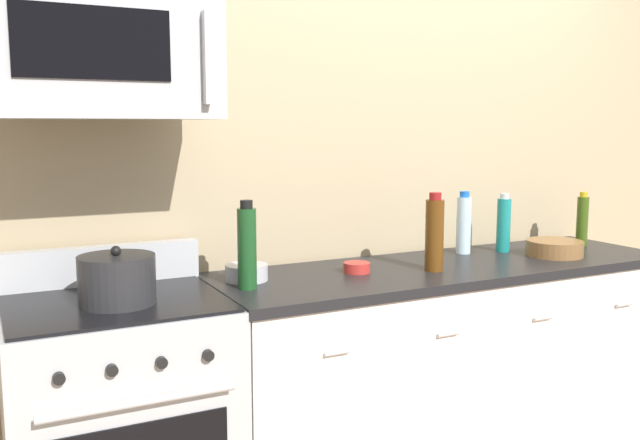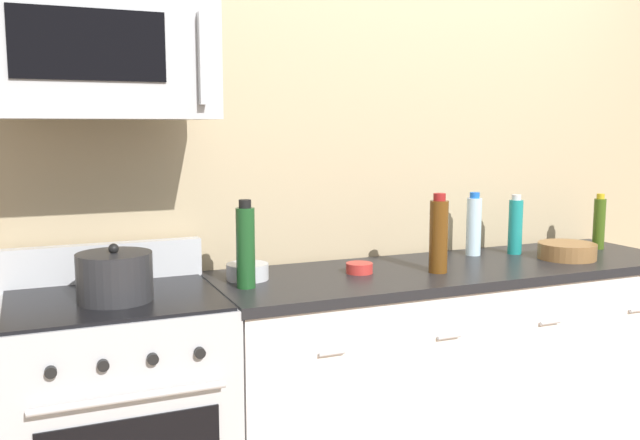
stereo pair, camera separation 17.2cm
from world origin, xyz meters
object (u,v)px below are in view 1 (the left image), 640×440
(bottle_olive_oil, at_px, (582,220))
(bottle_wine_amber, at_px, (434,234))
(bottle_water_clear, at_px, (464,224))
(bowl_wooden_salad, at_px, (555,247))
(stockpot, at_px, (117,280))
(bowl_red_small, at_px, (357,267))
(bowl_steel_prep, at_px, (247,272))
(bottle_sparkling_teal, at_px, (504,224))
(microwave, at_px, (103,59))
(range_oven, at_px, (120,423))
(bottle_wine_green, at_px, (247,247))

(bottle_olive_oil, bearing_deg, bottle_wine_amber, -171.13)
(bottle_water_clear, bearing_deg, bowl_wooden_salad, -35.46)
(stockpot, bearing_deg, bottle_olive_oil, 3.08)
(bottle_olive_oil, xyz_separation_m, bowl_red_small, (-1.35, -0.05, -0.11))
(bottle_water_clear, relative_size, bowl_steel_prep, 1.77)
(bottle_water_clear, relative_size, bottle_wine_amber, 0.90)
(bottle_wine_amber, relative_size, bowl_red_small, 2.96)
(bottle_sparkling_teal, distance_m, bowl_steel_prep, 1.34)
(microwave, xyz_separation_m, stockpot, (-0.00, -0.10, -0.74))
(range_oven, distance_m, bottle_olive_oil, 2.41)
(bowl_red_small, bearing_deg, range_oven, -178.46)
(bottle_wine_green, bearing_deg, bowl_steel_prep, 70.65)
(microwave, height_order, bowl_red_small, microwave)
(range_oven, relative_size, stockpot, 4.11)
(bottle_sparkling_teal, height_order, stockpot, bottle_sparkling_teal)
(range_oven, bearing_deg, bowl_steel_prep, 10.18)
(bowl_wooden_salad, bearing_deg, bowl_red_small, 174.56)
(bottle_sparkling_teal, height_order, bowl_wooden_salad, bottle_sparkling_teal)
(microwave, relative_size, bottle_olive_oil, 2.71)
(bottle_water_clear, height_order, bottle_wine_amber, bottle_wine_amber)
(bottle_sparkling_teal, bearing_deg, range_oven, -176.14)
(bottle_wine_amber, bearing_deg, bowl_wooden_salad, 1.58)
(bowl_wooden_salad, bearing_deg, microwave, 176.71)
(bowl_red_small, bearing_deg, microwave, 178.94)
(bottle_water_clear, distance_m, bottle_wine_green, 1.20)
(range_oven, distance_m, bottle_sparkling_teal, 1.96)
(microwave, height_order, bottle_wine_amber, microwave)
(microwave, distance_m, bottle_wine_amber, 1.47)
(stockpot, bearing_deg, bowl_steel_prep, 15.69)
(bowl_red_small, distance_m, bowl_wooden_salad, 1.02)
(bowl_red_small, bearing_deg, stockpot, -175.38)
(microwave, relative_size, bowl_wooden_salad, 2.85)
(bottle_olive_oil, height_order, bowl_red_small, bottle_olive_oil)
(bottle_wine_amber, bearing_deg, range_oven, 176.04)
(bottle_water_clear, height_order, bottle_wine_green, bottle_wine_green)
(bottle_wine_green, distance_m, bottle_wine_amber, 0.82)
(bottle_water_clear, bearing_deg, bottle_wine_green, -169.84)
(bowl_wooden_salad, bearing_deg, bottle_wine_green, 178.77)
(microwave, distance_m, bottle_olive_oil, 2.44)
(bottle_water_clear, bearing_deg, bottle_sparkling_teal, -13.46)
(bottle_water_clear, xyz_separation_m, bottle_wine_green, (-1.18, -0.21, 0.02))
(bottle_sparkling_teal, bearing_deg, bowl_red_small, -173.54)
(bottle_wine_amber, height_order, bowl_red_small, bottle_wine_amber)
(bottle_wine_amber, xyz_separation_m, bowl_red_small, (-0.31, 0.12, -0.13))
(range_oven, relative_size, bowl_wooden_salad, 4.10)
(stockpot, bearing_deg, range_oven, 90.00)
(bottle_water_clear, xyz_separation_m, bottle_olive_oil, (0.67, -0.10, -0.01))
(bottle_wine_green, relative_size, bottle_olive_oil, 1.22)
(microwave, xyz_separation_m, bottle_olive_oil, (2.33, 0.03, -0.70))
(microwave, bearing_deg, bottle_sparkling_teal, 2.48)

